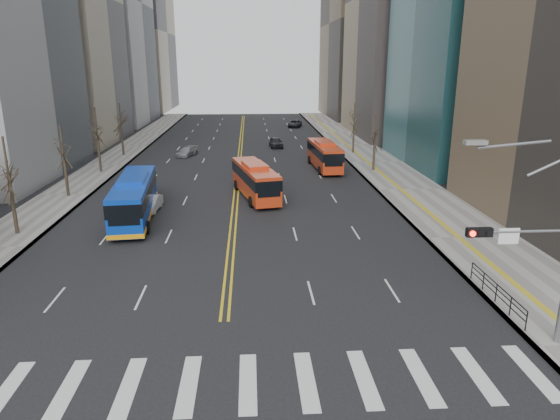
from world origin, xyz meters
name	(u,v)px	position (x,y,z in m)	size (l,w,h in m)	color
ground	(218,384)	(0.00, 0.00, 0.00)	(220.00, 220.00, 0.00)	black
sidewalk_right	(375,162)	(17.50, 45.00, 0.07)	(7.00, 130.00, 0.15)	gray
sidewalk_left	(106,165)	(-16.50, 45.00, 0.07)	(5.00, 130.00, 0.15)	gray
crosswalk	(218,384)	(0.00, 0.00, 0.01)	(26.70, 4.00, 0.01)	silver
centerline	(240,151)	(0.00, 55.00, 0.01)	(0.55, 100.00, 0.01)	gold
signal_mast	(541,245)	(13.77, 2.00, 4.86)	(5.37, 0.37, 9.39)	gray
pedestrian_railing	(496,290)	(14.30, 6.00, 0.82)	(0.06, 6.06, 1.02)	black
street_trees	(166,138)	(-7.18, 34.55, 4.87)	(35.20, 47.20, 7.60)	#32271E
blue_bus	(134,197)	(-8.04, 22.53, 1.86)	(3.78, 12.42, 3.55)	#0C3BB7
red_bus_near	(255,178)	(1.86, 28.86, 1.85)	(4.62, 10.64, 3.31)	red
red_bus_far	(324,154)	(10.37, 41.68, 1.86)	(3.08, 10.60, 3.34)	red
car_white	(150,204)	(-7.27, 24.84, 0.65)	(1.37, 3.93, 1.30)	silver
car_dark_mid	(276,142)	(5.38, 58.06, 0.77)	(1.82, 4.53, 1.55)	black
car_silver	(187,152)	(-7.25, 51.35, 0.61)	(1.71, 4.20, 1.22)	gray
car_dark_far	(295,124)	(10.49, 82.64, 0.69)	(2.29, 4.96, 1.38)	black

